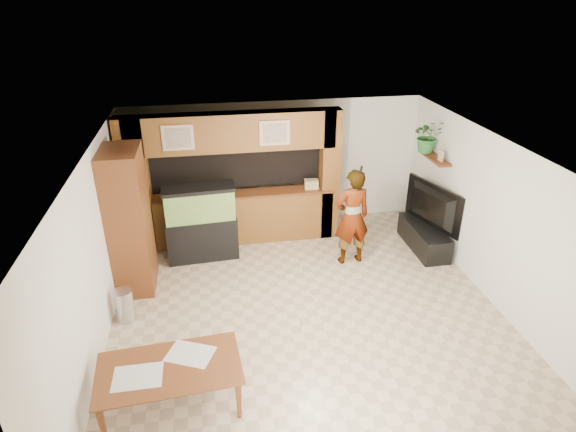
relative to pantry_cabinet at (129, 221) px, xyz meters
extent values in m
plane|color=tan|center=(2.70, -1.24, -1.20)|extent=(6.50, 6.50, 0.00)
plane|color=white|center=(2.70, -1.24, 1.40)|extent=(6.50, 6.50, 0.00)
plane|color=silver|center=(2.70, 2.01, 0.10)|extent=(6.00, 0.00, 6.00)
plane|color=silver|center=(-0.30, -1.24, 0.10)|extent=(0.00, 6.50, 6.50)
plane|color=silver|center=(5.70, -1.24, 0.10)|extent=(0.00, 6.50, 6.50)
cube|color=brown|center=(1.80, 1.21, -0.70)|extent=(3.80, 0.35, 1.00)
cube|color=brown|center=(1.80, 1.21, -0.18)|extent=(3.80, 0.43, 0.04)
cube|color=brown|center=(1.80, 1.21, 1.05)|extent=(3.80, 0.35, 0.70)
cube|color=brown|center=(0.00, 1.21, 0.10)|extent=(0.50, 0.35, 2.60)
cube|color=brown|center=(3.65, 1.21, 0.10)|extent=(0.35, 0.35, 2.60)
cube|color=black|center=(1.80, 1.76, 0.25)|extent=(4.20, 0.45, 0.85)
cube|color=tan|center=(0.85, 1.01, 1.05)|extent=(0.55, 0.03, 0.45)
cube|color=tan|center=(0.85, 1.00, 1.05)|extent=(0.43, 0.01, 0.35)
cube|color=tan|center=(2.55, 1.01, 1.05)|extent=(0.55, 0.03, 0.45)
cube|color=tan|center=(2.55, 1.00, 1.05)|extent=(0.43, 0.01, 0.35)
cylinder|color=black|center=(-0.27, -0.24, 0.70)|extent=(0.04, 0.25, 0.25)
cylinder|color=white|center=(-0.24, -0.24, 0.70)|extent=(0.01, 0.21, 0.21)
cube|color=brown|center=(5.55, 0.71, 0.50)|extent=(0.25, 0.90, 0.04)
cube|color=brown|center=(0.00, 0.00, 0.00)|extent=(0.60, 0.99, 2.41)
cylinder|color=#B2B2B7|center=(-0.08, -1.00, -0.94)|extent=(0.29, 0.29, 0.52)
cube|color=black|center=(1.12, 0.71, -0.80)|extent=(1.29, 0.48, 0.80)
cube|color=#317C44|center=(1.12, 0.71, -0.12)|extent=(1.23, 0.45, 0.56)
cube|color=black|center=(1.12, 0.71, 0.19)|extent=(1.29, 0.48, 0.06)
cube|color=black|center=(5.35, 0.32, -0.97)|extent=(0.51, 1.39, 0.46)
imported|color=black|center=(5.35, 0.32, -0.33)|extent=(0.62, 1.43, 0.83)
cube|color=tan|center=(5.55, 0.49, 0.61)|extent=(0.04, 0.15, 0.20)
imported|color=#2D7031|center=(5.52, 1.03, 0.83)|extent=(0.65, 0.58, 0.64)
imported|color=#8E774E|center=(3.79, 0.09, -0.30)|extent=(0.70, 0.50, 1.81)
cylinder|color=black|center=(3.84, -0.07, 0.65)|extent=(0.04, 0.11, 0.17)
imported|color=brown|center=(0.70, -2.85, -0.91)|extent=(1.75, 1.06, 0.59)
cube|color=silver|center=(0.94, -2.63, -0.61)|extent=(0.66, 0.59, 0.01)
cube|color=silver|center=(0.35, -2.91, -0.61)|extent=(0.56, 0.41, 0.01)
cube|color=#A18B57|center=(3.29, 1.21, -0.08)|extent=(0.28, 0.20, 0.18)
camera|label=1|loc=(1.34, -7.30, 3.48)|focal=30.00mm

